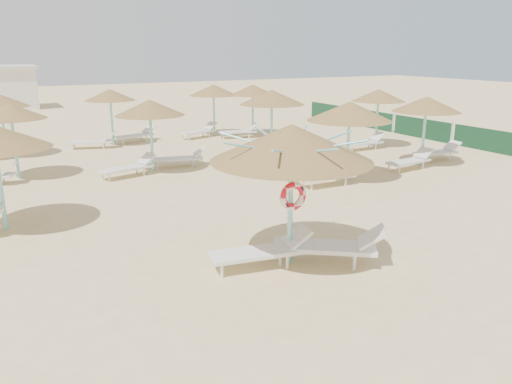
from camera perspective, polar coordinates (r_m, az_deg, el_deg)
name	(u,v)px	position (r m, az deg, el deg)	size (l,w,h in m)	color
ground	(300,258)	(11.10, 5.09, -7.50)	(120.00, 120.00, 0.00)	#E0C688
main_palapa	(292,143)	(10.11, 4.08, 5.58)	(3.33, 3.33, 2.98)	#7ED9DA
lounger_main_a	(264,250)	(10.50, 0.89, -6.66)	(2.21, 0.98, 0.78)	white
lounger_main_b	(332,245)	(10.77, 8.66, -6.04)	(2.31, 1.94, 0.85)	white
palapa_field	(220,104)	(20.48, -4.11, 10.02)	(19.28, 13.58, 2.73)	#7ED9DA
windbreak_fence	(422,129)	(27.24, 18.47, 6.90)	(0.08, 19.84, 1.10)	#194D27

